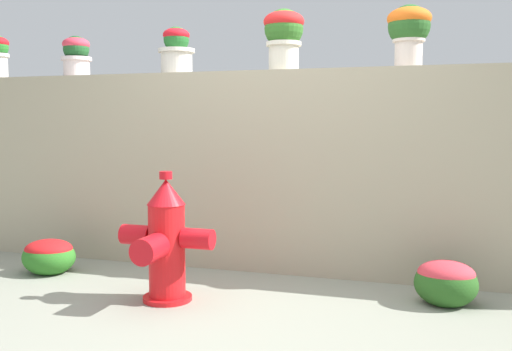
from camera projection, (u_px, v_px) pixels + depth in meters
ground_plane at (227, 317)px, 3.41m from camera, size 24.00×24.00×0.00m
stone_wall at (281, 171)px, 4.50m from camera, size 6.10×0.42×1.54m
potted_plant_1 at (76, 54)px, 4.96m from camera, size 0.26×0.26×0.35m
potted_plant_2 at (176, 49)px, 4.66m from camera, size 0.30×0.30×0.38m
potted_plant_3 at (284, 33)px, 4.37m from camera, size 0.31×0.31×0.47m
potted_plant_4 at (409, 28)px, 4.15m from camera, size 0.32×0.32×0.46m
fire_hydrant at (165, 242)px, 3.68m from camera, size 0.63×0.50×0.84m
flower_bush_left at (49, 255)px, 4.40m from camera, size 0.41×0.37×0.27m
flower_bush_right at (446, 281)px, 3.64m from camera, size 0.39×0.36×0.30m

